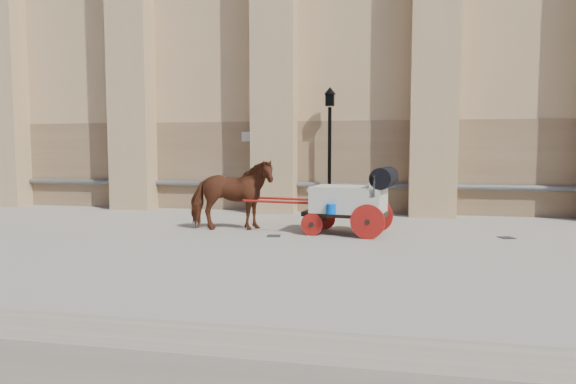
# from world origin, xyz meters

# --- Properties ---
(ground) EXTENTS (90.00, 90.00, 0.00)m
(ground) POSITION_xyz_m (0.00, 0.00, 0.00)
(ground) COLOR gray
(ground) RESTS_ON ground
(horse) EXTENTS (2.32, 1.44, 1.82)m
(horse) POSITION_xyz_m (-1.27, -0.20, 0.91)
(horse) COLOR #5A2B19
(horse) RESTS_ON ground
(carriage) EXTENTS (3.91, 1.62, 1.66)m
(carriage) POSITION_xyz_m (1.86, -0.24, 0.90)
(carriage) COLOR black
(carriage) RESTS_ON ground
(street_lamp) EXTENTS (0.38, 0.38, 4.04)m
(street_lamp) POSITION_xyz_m (0.82, 3.54, 2.16)
(street_lamp) COLOR black
(street_lamp) RESTS_ON ground
(drain_grate_near) EXTENTS (0.36, 0.36, 0.01)m
(drain_grate_near) POSITION_xyz_m (-0.00, -0.89, 0.01)
(drain_grate_near) COLOR black
(drain_grate_near) RESTS_ON ground
(drain_grate_far) EXTENTS (0.40, 0.40, 0.01)m
(drain_grate_far) POSITION_xyz_m (5.45, -0.05, 0.01)
(drain_grate_far) COLOR black
(drain_grate_far) RESTS_ON ground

